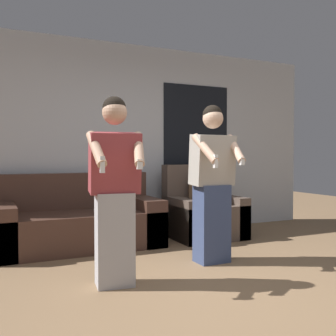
{
  "coord_description": "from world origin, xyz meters",
  "views": [
    {
      "loc": [
        -1.76,
        -2.61,
        1.13
      ],
      "look_at": [
        -0.18,
        0.79,
        1.01
      ],
      "focal_mm": 42.0,
      "sensor_mm": 36.0,
      "label": 1
    }
  ],
  "objects_px": {
    "armchair": "(203,213)",
    "person_left": "(115,191)",
    "person_right": "(212,184)",
    "couch": "(77,222)"
  },
  "relations": [
    {
      "from": "couch",
      "to": "person_right",
      "type": "xyz_separation_m",
      "value": [
        1.15,
        -1.29,
        0.53
      ]
    },
    {
      "from": "couch",
      "to": "person_right",
      "type": "relative_size",
      "value": 1.2
    },
    {
      "from": "person_right",
      "to": "person_left",
      "type": "bearing_deg",
      "value": -165.72
    },
    {
      "from": "person_right",
      "to": "couch",
      "type": "bearing_deg",
      "value": 131.59
    },
    {
      "from": "armchair",
      "to": "person_left",
      "type": "relative_size",
      "value": 0.61
    },
    {
      "from": "couch",
      "to": "armchair",
      "type": "relative_size",
      "value": 2.0
    },
    {
      "from": "armchair",
      "to": "couch",
      "type": "bearing_deg",
      "value": 175.79
    },
    {
      "from": "couch",
      "to": "armchair",
      "type": "height_order",
      "value": "armchair"
    },
    {
      "from": "armchair",
      "to": "person_left",
      "type": "distance_m",
      "value": 2.31
    },
    {
      "from": "person_left",
      "to": "person_right",
      "type": "distance_m",
      "value": 1.19
    }
  ]
}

